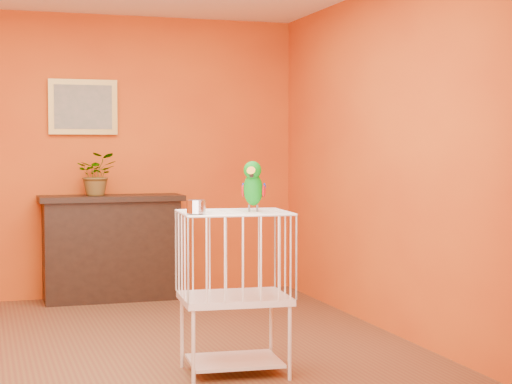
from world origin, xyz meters
name	(u,v)px	position (x,y,z in m)	size (l,w,h in m)	color
ground	(123,353)	(0.00, 0.00, 0.00)	(4.50, 4.50, 0.00)	brown
room_shell	(121,117)	(0.00, 0.00, 1.58)	(4.50, 4.50, 4.50)	#DD5B14
console_cabinet	(111,248)	(0.22, 2.03, 0.48)	(1.28, 0.46, 0.95)	black
potted_plant	(97,179)	(0.10, 2.06, 1.10)	(0.35, 0.39, 0.30)	#26722D
framed_picture	(83,107)	(0.00, 2.22, 1.75)	(0.62, 0.04, 0.50)	#B89341
birdcage	(234,290)	(0.56, -0.74, 0.52)	(0.68, 0.54, 0.99)	white
feed_cup	(196,207)	(0.30, -0.87, 1.04)	(0.11, 0.11, 0.08)	silver
parrot	(253,186)	(0.68, -0.77, 1.15)	(0.18, 0.27, 0.31)	#59544C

